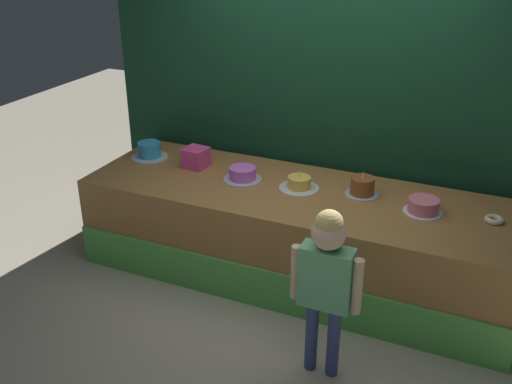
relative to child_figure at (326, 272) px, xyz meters
The scene contains 11 objects.
ground_plane 1.08m from the child_figure, 140.10° to the left, with size 12.00×12.00×0.00m, color #ADA38E.
stage_platform 1.24m from the child_figure, 119.32° to the left, with size 3.46×1.12×0.76m.
curtain_backdrop 1.87m from the child_figure, 108.94° to the left, with size 4.03×0.08×2.63m, color #113823.
child_figure is the anchor object (origin of this frame).
pink_box 1.94m from the child_figure, 143.44° to the left, with size 0.19×0.19×0.17m, color #E54390.
donut 1.43m from the child_figure, 51.49° to the left, with size 0.13×0.13×0.04m, color beige.
cake_far_left 2.36m from the child_figure, 150.15° to the left, with size 0.33×0.33×0.14m.
cake_left 1.51m from the child_figure, 135.03° to the left, with size 0.32×0.32×0.11m.
cake_center 1.24m from the child_figure, 117.97° to the left, with size 0.32×0.32×0.16m.
cake_right 1.19m from the child_figure, 94.31° to the left, with size 0.26×0.26×0.20m.
cake_far_right 1.14m from the child_figure, 69.41° to the left, with size 0.29×0.29×0.15m.
Camera 1 is at (1.42, -3.43, 2.74)m, focal length 41.10 mm.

